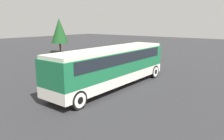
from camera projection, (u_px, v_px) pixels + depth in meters
ground_plane at (112, 87)px, 16.84m from camera, size 120.00×120.00×0.00m
tour_bus at (113, 64)px, 16.52m from camera, size 11.38×2.62×3.06m
parked_car_near at (75, 61)px, 24.22m from camera, size 4.18×1.88×1.44m
parked_car_mid at (79, 68)px, 20.48m from camera, size 4.42×1.91×1.40m
tree_left at (59, 31)px, 35.07m from camera, size 2.73×2.73×5.63m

